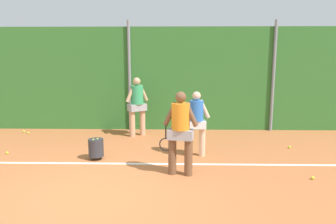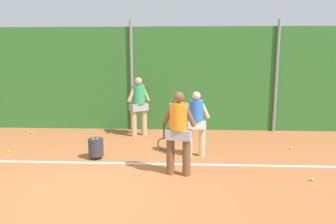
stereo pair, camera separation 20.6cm
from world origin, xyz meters
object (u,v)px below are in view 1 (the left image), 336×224
ball_hopper (96,148)px  tennis_ball_4 (24,131)px  tennis_ball_1 (313,178)px  tennis_ball_2 (290,147)px  tennis_ball_6 (28,133)px  player_foreground_near (180,129)px  player_backcourt_far (137,103)px  tennis_ball_5 (7,153)px  player_midcourt (196,120)px

ball_hopper → tennis_ball_4: (-3.01, 2.63, -0.26)m
tennis_ball_1 → tennis_ball_2: bearing=82.3°
tennis_ball_6 → ball_hopper: bearing=-41.3°
player_foreground_near → tennis_ball_6: (-4.77, 3.37, -0.95)m
tennis_ball_4 → ball_hopper: bearing=-41.2°
player_backcourt_far → tennis_ball_2: player_backcourt_far is taller
player_foreground_near → tennis_ball_2: player_foreground_near is taller
player_foreground_near → tennis_ball_5: (-4.36, 1.29, -0.95)m
player_midcourt → tennis_ball_4: 5.94m
player_foreground_near → player_backcourt_far: player_backcourt_far is taller
tennis_ball_2 → player_backcourt_far: bearing=163.5°
ball_hopper → tennis_ball_4: 4.01m
tennis_ball_5 → tennis_ball_4: bearing=105.9°
player_backcourt_far → tennis_ball_4: bearing=141.8°
player_foreground_near → player_midcourt: (0.40, 1.28, -0.08)m
tennis_ball_1 → player_foreground_near: bearing=175.5°
player_midcourt → player_backcourt_far: (-1.68, 1.96, 0.12)m
player_backcourt_far → tennis_ball_1: size_ratio=27.34×
player_foreground_near → tennis_ball_4: 6.23m
player_foreground_near → tennis_ball_5: size_ratio=26.56×
player_foreground_near → player_backcourt_far: size_ratio=0.97×
player_midcourt → tennis_ball_4: player_midcourt is taller
player_backcourt_far → player_foreground_near: bearing=-101.5°
player_foreground_near → player_midcourt: 1.34m
tennis_ball_1 → tennis_ball_2: 2.21m
ball_hopper → tennis_ball_6: size_ratio=7.78×
player_backcourt_far → tennis_ball_5: player_backcourt_far is taller
player_foreground_near → tennis_ball_5: bearing=-5.7°
player_backcourt_far → ball_hopper: size_ratio=3.52×
player_midcourt → tennis_ball_6: (-5.17, 2.10, -0.87)m
ball_hopper → tennis_ball_1: bearing=-13.9°
tennis_ball_2 → tennis_ball_1: bearing=-97.7°
tennis_ball_4 → tennis_ball_5: bearing=-74.1°
player_backcourt_far → tennis_ball_5: 3.77m
player_midcourt → tennis_ball_1: player_midcourt is taller
tennis_ball_2 → tennis_ball_4: 8.14m
tennis_ball_6 → tennis_ball_4: bearing=139.8°
tennis_ball_2 → tennis_ball_5: 7.36m
ball_hopper → tennis_ball_2: (4.97, 1.03, -0.26)m
player_foreground_near → player_midcourt: bearing=-96.5°
tennis_ball_1 → tennis_ball_5: same height
player_foreground_near → tennis_ball_6: 5.92m
ball_hopper → tennis_ball_2: size_ratio=7.78×
ball_hopper → tennis_ball_6: (-2.77, 2.43, -0.26)m
player_backcourt_far → tennis_ball_4: player_backcourt_far is taller
tennis_ball_1 → tennis_ball_6: bearing=154.3°
player_backcourt_far → tennis_ball_6: player_backcourt_far is taller
tennis_ball_4 → tennis_ball_6: same height
player_midcourt → tennis_ball_6: bearing=-24.4°
tennis_ball_5 → ball_hopper: bearing=-8.5°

